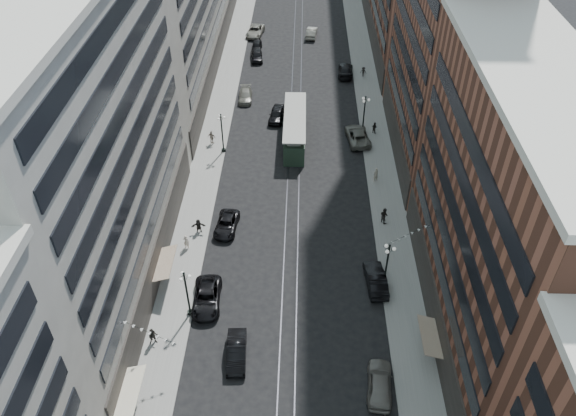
# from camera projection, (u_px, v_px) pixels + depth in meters

# --- Properties ---
(ground) EXTENTS (220.00, 220.00, 0.00)m
(ground) POSITION_uv_depth(u_px,v_px,m) (295.00, 132.00, 76.85)
(ground) COLOR black
(ground) RESTS_ON ground
(sidewalk_west) EXTENTS (4.00, 180.00, 0.15)m
(sidewalk_west) POSITION_uv_depth(u_px,v_px,m) (223.00, 95.00, 84.70)
(sidewalk_west) COLOR gray
(sidewalk_west) RESTS_ON ground
(sidewalk_east) EXTENTS (4.00, 180.00, 0.15)m
(sidewalk_east) POSITION_uv_depth(u_px,v_px,m) (369.00, 97.00, 84.24)
(sidewalk_east) COLOR gray
(sidewalk_east) RESTS_ON ground
(rail_west) EXTENTS (0.12, 180.00, 0.02)m
(rail_west) POSITION_uv_depth(u_px,v_px,m) (291.00, 97.00, 84.52)
(rail_west) COLOR #2D2D33
(rail_west) RESTS_ON ground
(rail_east) EXTENTS (0.12, 180.00, 0.02)m
(rail_east) POSITION_uv_depth(u_px,v_px,m) (301.00, 97.00, 84.49)
(rail_east) COLOR #2D2D33
(rail_east) RESTS_ON ground
(building_west_mid) EXTENTS (8.00, 36.00, 28.00)m
(building_west_mid) POSITION_uv_depth(u_px,v_px,m) (90.00, 160.00, 47.51)
(building_west_mid) COLOR #A8A395
(building_west_mid) RESTS_ON ground
(building_east_mid) EXTENTS (8.00, 30.00, 24.00)m
(building_east_mid) POSITION_uv_depth(u_px,v_px,m) (504.00, 223.00, 44.25)
(building_east_mid) COLOR brown
(building_east_mid) RESTS_ON ground
(lamppost_sw_far) EXTENTS (1.03, 1.14, 5.52)m
(lamppost_sw_far) POSITION_uv_depth(u_px,v_px,m) (187.00, 292.00, 50.51)
(lamppost_sw_far) COLOR black
(lamppost_sw_far) RESTS_ON sidewalk_west
(lamppost_sw_mid) EXTENTS (1.03, 1.14, 5.52)m
(lamppost_sw_mid) POSITION_uv_depth(u_px,v_px,m) (222.00, 132.00, 71.22)
(lamppost_sw_mid) COLOR black
(lamppost_sw_mid) RESTS_ON sidewalk_west
(lamppost_se_far) EXTENTS (1.03, 1.14, 5.52)m
(lamppost_se_far) POSITION_uv_depth(u_px,v_px,m) (387.00, 264.00, 53.19)
(lamppost_se_far) COLOR black
(lamppost_se_far) RESTS_ON sidewalk_east
(lamppost_se_mid) EXTENTS (1.03, 1.14, 5.52)m
(lamppost_se_mid) POSITION_uv_depth(u_px,v_px,m) (364.00, 113.00, 74.67)
(lamppost_se_mid) COLOR black
(lamppost_se_mid) RESTS_ON sidewalk_east
(streetcar) EXTENTS (2.86, 12.92, 3.57)m
(streetcar) POSITION_uv_depth(u_px,v_px,m) (295.00, 129.00, 74.44)
(streetcar) COLOR #233727
(streetcar) RESTS_ON ground
(car_2) EXTENTS (2.82, 5.66, 1.54)m
(car_2) POSITION_uv_depth(u_px,v_px,m) (207.00, 298.00, 53.07)
(car_2) COLOR black
(car_2) RESTS_ON ground
(car_4) EXTENTS (2.49, 5.15, 1.69)m
(car_4) POSITION_uv_depth(u_px,v_px,m) (380.00, 383.00, 45.91)
(car_4) COLOR #68645C
(car_4) RESTS_ON ground
(car_5) EXTENTS (1.91, 4.79, 1.55)m
(car_5) POSITION_uv_depth(u_px,v_px,m) (236.00, 352.00, 48.37)
(car_5) COLOR black
(car_5) RESTS_ON ground
(pedestrian_2) EXTENTS (0.97, 0.69, 1.80)m
(pedestrian_2) POSITION_uv_depth(u_px,v_px,m) (153.00, 336.00, 49.28)
(pedestrian_2) COLOR black
(pedestrian_2) RESTS_ON sidewalk_west
(car_7) EXTENTS (2.68, 5.06, 1.36)m
(car_7) POSITION_uv_depth(u_px,v_px,m) (227.00, 224.00, 61.22)
(car_7) COLOR black
(car_7) RESTS_ON ground
(car_8) EXTENTS (2.15, 4.85, 1.38)m
(car_8) POSITION_uv_depth(u_px,v_px,m) (245.00, 96.00, 83.36)
(car_8) COLOR slate
(car_8) RESTS_ON ground
(car_9) EXTENTS (2.35, 4.83, 1.59)m
(car_9) POSITION_uv_depth(u_px,v_px,m) (257.00, 55.00, 93.77)
(car_9) COLOR black
(car_9) RESTS_ON ground
(car_10) EXTENTS (2.20, 5.21, 1.67)m
(car_10) POSITION_uv_depth(u_px,v_px,m) (376.00, 279.00, 54.76)
(car_10) COLOR black
(car_10) RESTS_ON ground
(car_11) EXTENTS (3.49, 6.29, 1.67)m
(car_11) POSITION_uv_depth(u_px,v_px,m) (358.00, 136.00, 74.69)
(car_11) COLOR #646459
(car_11) RESTS_ON ground
(car_12) EXTENTS (2.61, 5.75, 1.63)m
(car_12) POSITION_uv_depth(u_px,v_px,m) (345.00, 70.00, 89.49)
(car_12) COLOR black
(car_12) RESTS_ON ground
(car_13) EXTENTS (2.53, 5.06, 1.66)m
(car_13) POSITION_uv_depth(u_px,v_px,m) (277.00, 114.00, 78.93)
(car_13) COLOR black
(car_13) RESTS_ON ground
(car_14) EXTENTS (2.22, 5.06, 1.62)m
(car_14) POSITION_uv_depth(u_px,v_px,m) (312.00, 32.00, 101.06)
(car_14) COLOR gray
(car_14) RESTS_ON ground
(pedestrian_5) EXTENTS (1.59, 0.64, 1.66)m
(pedestrian_5) POSITION_uv_depth(u_px,v_px,m) (199.00, 226.00, 60.59)
(pedestrian_5) COLOR black
(pedestrian_5) RESTS_ON sidewalk_west
(pedestrian_6) EXTENTS (1.23, 0.88, 1.91)m
(pedestrian_6) POSITION_uv_depth(u_px,v_px,m) (212.00, 137.00, 73.86)
(pedestrian_6) COLOR gray
(pedestrian_6) RESTS_ON sidewalk_west
(pedestrian_7) EXTENTS (0.98, 1.05, 1.92)m
(pedestrian_7) POSITION_uv_depth(u_px,v_px,m) (384.00, 215.00, 61.73)
(pedestrian_7) COLOR black
(pedestrian_7) RESTS_ON sidewalk_east
(pedestrian_8) EXTENTS (0.83, 0.74, 1.90)m
(pedestrian_8) POSITION_uv_depth(u_px,v_px,m) (376.00, 175.00, 67.52)
(pedestrian_8) COLOR #AEA390
(pedestrian_8) RESTS_ON sidewalk_east
(pedestrian_9) EXTENTS (1.09, 0.66, 1.57)m
(pedestrian_9) POSITION_uv_depth(u_px,v_px,m) (363.00, 72.00, 88.82)
(pedestrian_9) COLOR black
(pedestrian_9) RESTS_ON sidewalk_east
(car_extra_0) EXTENTS (3.39, 6.06, 1.60)m
(car_extra_0) POSITION_uv_depth(u_px,v_px,m) (255.00, 31.00, 101.56)
(car_extra_0) COLOR gray
(car_extra_0) RESTS_ON ground
(car_extra_1) EXTENTS (1.74, 4.19, 1.42)m
(car_extra_1) POSITION_uv_depth(u_px,v_px,m) (257.00, 46.00, 96.85)
(car_extra_1) COLOR black
(car_extra_1) RESTS_ON ground
(pedestrian_extra_0) EXTENTS (0.69, 0.54, 1.68)m
(pedestrian_extra_0) POSITION_uv_depth(u_px,v_px,m) (186.00, 242.00, 58.67)
(pedestrian_extra_0) COLOR beige
(pedestrian_extra_0) RESTS_ON sidewalk_west
(pedestrian_extra_2) EXTENTS (0.87, 0.79, 1.58)m
(pedestrian_extra_2) POSITION_uv_depth(u_px,v_px,m) (374.00, 128.00, 76.03)
(pedestrian_extra_2) COLOR black
(pedestrian_extra_2) RESTS_ON sidewalk_east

